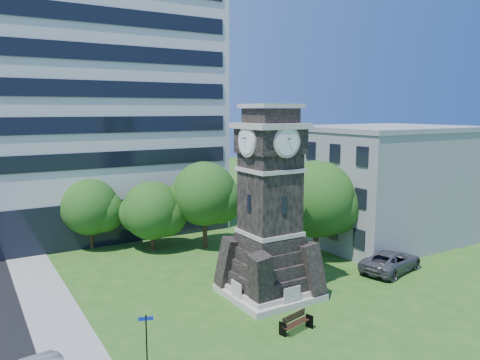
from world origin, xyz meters
TOP-DOWN VIEW (x-y plane):
  - ground at (0.00, 0.00)m, footprint 160.00×160.00m
  - sidewalk at (-9.50, 5.00)m, footprint 3.00×70.00m
  - clock_tower at (3.00, 2.00)m, footprint 5.40×5.40m
  - office_tall at (-3.20, 25.84)m, footprint 26.20×15.11m
  - office_low at (19.97, 8.00)m, footprint 15.20×12.20m
  - car_east_lot at (13.29, 1.02)m, footprint 6.07×3.83m
  - park_bench at (1.38, -2.90)m, footprint 1.92×0.51m
  - street_sign at (-6.90, -2.66)m, footprint 0.67×0.07m
  - tree_nw at (-4.23, 18.36)m, footprint 5.31×4.83m
  - tree_nc at (0.11, 15.11)m, footprint 5.46×4.97m
  - tree_ne at (4.23, 13.43)m, footprint 6.06×5.51m
  - tree_east at (10.74, 6.50)m, footprint 6.79×6.17m

SIDE VIEW (x-z plane):
  - ground at x=0.00m, z-range 0.00..0.00m
  - sidewalk at x=-9.50m, z-range 0.00..0.06m
  - park_bench at x=1.38m, z-range 0.03..1.02m
  - car_east_lot at x=13.29m, z-range 0.00..1.56m
  - street_sign at x=-6.90m, z-range 0.35..3.15m
  - tree_nc at x=0.11m, z-range 0.35..6.31m
  - tree_nw at x=-4.23m, z-range 0.48..6.55m
  - tree_ne at x=4.23m, z-range 0.82..8.37m
  - tree_east at x=10.74m, z-range 0.67..8.58m
  - office_low at x=19.97m, z-range 0.01..10.41m
  - clock_tower at x=3.00m, z-range -0.83..11.39m
  - office_tall at x=-3.20m, z-range -0.08..28.52m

